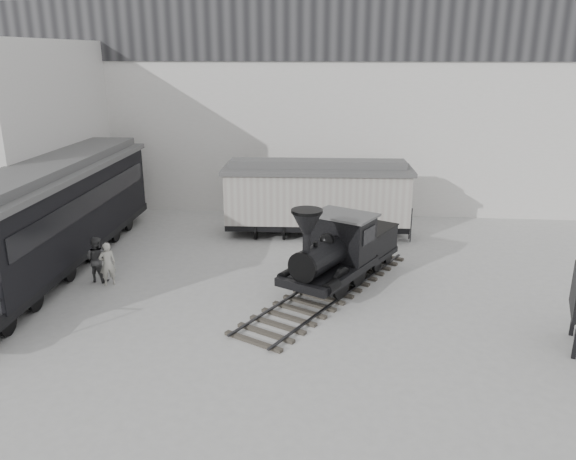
# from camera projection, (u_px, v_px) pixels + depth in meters

# --- Properties ---
(ground) EXTENTS (90.00, 90.00, 0.00)m
(ground) POSITION_uv_depth(u_px,v_px,m) (287.00, 333.00, 17.66)
(ground) COLOR #9E9E9B
(north_wall) EXTENTS (34.00, 2.51, 11.00)m
(north_wall) POSITION_uv_depth(u_px,v_px,m) (314.00, 108.00, 30.20)
(north_wall) COLOR silver
(north_wall) RESTS_ON ground
(west_pavilion) EXTENTS (7.00, 12.11, 9.00)m
(west_pavilion) POSITION_uv_depth(u_px,v_px,m) (8.00, 138.00, 27.05)
(west_pavilion) COLOR silver
(west_pavilion) RESTS_ON ground
(locomotive) EXTENTS (6.44, 9.52, 3.42)m
(locomotive) POSITION_uv_depth(u_px,v_px,m) (339.00, 254.00, 20.91)
(locomotive) COLOR #3A362F
(locomotive) RESTS_ON ground
(boxcar) EXTENTS (8.99, 3.18, 3.64)m
(boxcar) POSITION_uv_depth(u_px,v_px,m) (317.00, 196.00, 26.74)
(boxcar) COLOR black
(boxcar) RESTS_ON ground
(passenger_coach) EXTENTS (3.50, 15.06, 4.01)m
(passenger_coach) POSITION_uv_depth(u_px,v_px,m) (54.00, 214.00, 22.65)
(passenger_coach) COLOR black
(passenger_coach) RESTS_ON ground
(visitor_a) EXTENTS (0.74, 0.67, 1.69)m
(visitor_a) POSITION_uv_depth(u_px,v_px,m) (108.00, 264.00, 21.09)
(visitor_a) COLOR beige
(visitor_a) RESTS_ON ground
(visitor_b) EXTENTS (0.99, 0.84, 1.79)m
(visitor_b) POSITION_uv_depth(u_px,v_px,m) (97.00, 259.00, 21.44)
(visitor_b) COLOR #424243
(visitor_b) RESTS_ON ground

